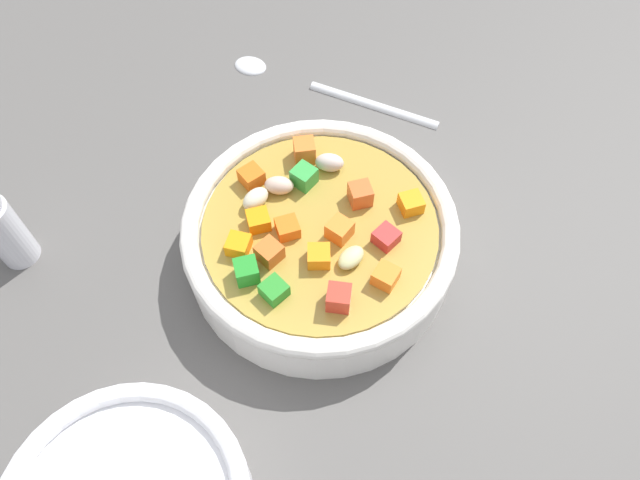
# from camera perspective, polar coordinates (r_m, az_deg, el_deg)

# --- Properties ---
(ground_plane) EXTENTS (1.40, 1.40, 0.02)m
(ground_plane) POSITION_cam_1_polar(r_m,az_deg,el_deg) (0.48, 0.00, -2.02)
(ground_plane) COLOR #565451
(soup_bowl_main) EXTENTS (0.20, 0.20, 0.06)m
(soup_bowl_main) POSITION_cam_1_polar(r_m,az_deg,el_deg) (0.45, -0.03, 0.26)
(soup_bowl_main) COLOR white
(soup_bowl_main) RESTS_ON ground_plane
(spoon) EXTENTS (0.09, 0.20, 0.01)m
(spoon) POSITION_cam_1_polar(r_m,az_deg,el_deg) (0.58, 0.09, 14.19)
(spoon) COLOR silver
(spoon) RESTS_ON ground_plane
(pepper_shaker) EXTENTS (0.03, 0.03, 0.08)m
(pepper_shaker) POSITION_cam_1_polar(r_m,az_deg,el_deg) (0.50, -27.65, 1.15)
(pepper_shaker) COLOR silver
(pepper_shaker) RESTS_ON ground_plane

